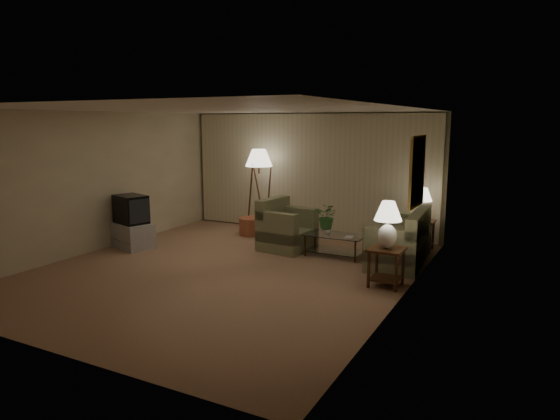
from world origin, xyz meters
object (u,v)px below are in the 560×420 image
object	(u,v)px
coffee_table	(334,242)
vase	(327,230)
armchair	(287,230)
table_lamp_near	(388,221)
floor_lamp	(259,189)
side_table_near	(386,260)
table_lamp_far	(422,201)
sofa	(399,242)
ottoman	(252,226)
tv_cabinet	(132,235)
side_table_far	(421,230)
crt_tv	(131,209)

from	to	relation	value
coffee_table	vase	bearing A→B (deg)	-180.00
armchair	table_lamp_near	world-z (taller)	table_lamp_near
armchair	floor_lamp	size ratio (longest dim) A/B	0.61
side_table_near	table_lamp_far	world-z (taller)	table_lamp_far
sofa	table_lamp_near	distance (m)	1.50
armchair	vase	size ratio (longest dim) A/B	7.30
side_table_near	coffee_table	world-z (taller)	side_table_near
table_lamp_near	coffee_table	distance (m)	1.98
side_table_near	ottoman	xyz separation A→B (m)	(-3.64, 2.11, -0.22)
vase	table_lamp_near	bearing A→B (deg)	-40.07
sofa	table_lamp_far	distance (m)	1.29
table_lamp_far	vase	size ratio (longest dim) A/B	4.05
tv_cabinet	vase	distance (m)	3.92
sofa	side_table_far	world-z (taller)	sofa
armchair	side_table_near	distance (m)	2.68
crt_tv	ottoman	bearing A→B (deg)	71.09
crt_tv	vase	xyz separation A→B (m)	(3.71, 1.24, -0.29)
side_table_far	table_lamp_near	size ratio (longest dim) A/B	0.83
crt_tv	vase	bearing A→B (deg)	36.05
ottoman	table_lamp_near	bearing A→B (deg)	-30.10
table_lamp_near	sofa	bearing A→B (deg)	96.34
table_lamp_near	ottoman	xyz separation A→B (m)	(-3.64, 2.11, -0.84)
vase	table_lamp_far	bearing A→B (deg)	39.81
tv_cabinet	sofa	bearing A→B (deg)	32.44
table_lamp_near	floor_lamp	bearing A→B (deg)	146.03
sofa	vase	distance (m)	1.34
side_table_far	ottoman	world-z (taller)	side_table_far
table_lamp_far	armchair	bearing A→B (deg)	-152.89
coffee_table	crt_tv	size ratio (longest dim) A/B	1.46
vase	ottoman	bearing A→B (deg)	158.21
sofa	side_table_near	bearing A→B (deg)	2.75
crt_tv	tv_cabinet	bearing A→B (deg)	0.00
side_table_near	table_lamp_far	bearing A→B (deg)	90.00
sofa	side_table_far	xyz separation A→B (m)	(0.15, 1.14, 0.02)
crt_tv	floor_lamp	size ratio (longest dim) A/B	0.41
ottoman	coffee_table	bearing A→B (deg)	-20.49
vase	coffee_table	bearing A→B (deg)	0.00
vase	side_table_near	bearing A→B (deg)	-40.07
armchair	crt_tv	size ratio (longest dim) A/B	1.50
ottoman	vase	xyz separation A→B (m)	(2.16, -0.86, 0.30)
table_lamp_far	floor_lamp	distance (m)	3.66
sofa	crt_tv	xyz separation A→B (m)	(-5.05, -1.34, 0.40)
vase	crt_tv	bearing A→B (deg)	-161.53
armchair	vase	world-z (taller)	armchair
coffee_table	crt_tv	distance (m)	4.09
side_table_near	floor_lamp	bearing A→B (deg)	146.03
armchair	side_table_near	size ratio (longest dim) A/B	1.92
crt_tv	floor_lamp	world-z (taller)	floor_lamp
side_table_near	table_lamp_near	distance (m)	0.62
side_table_near	tv_cabinet	xyz separation A→B (m)	(-5.20, 0.01, -0.16)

